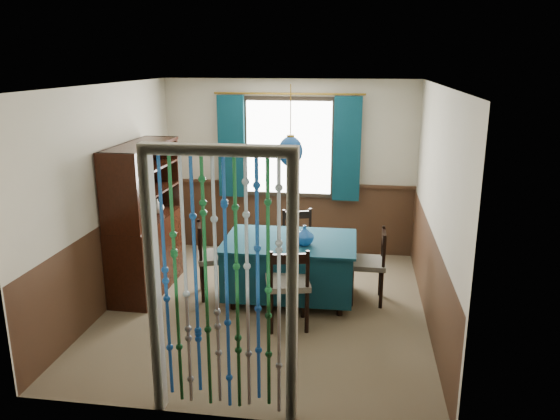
% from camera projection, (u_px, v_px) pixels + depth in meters
% --- Properties ---
extents(floor, '(4.00, 4.00, 0.00)m').
position_uv_depth(floor, '(266.00, 308.00, 6.27)').
color(floor, brown).
rests_on(floor, ground).
extents(ceiling, '(4.00, 4.00, 0.00)m').
position_uv_depth(ceiling, '(264.00, 85.00, 5.60)').
color(ceiling, silver).
rests_on(ceiling, ground).
extents(wall_back, '(3.60, 0.00, 3.60)m').
position_uv_depth(wall_back, '(289.00, 168.00, 7.84)').
color(wall_back, '#BCB39A').
rests_on(wall_back, ground).
extents(wall_front, '(3.60, 0.00, 3.60)m').
position_uv_depth(wall_front, '(219.00, 271.00, 4.03)').
color(wall_front, '#BCB39A').
rests_on(wall_front, ground).
extents(wall_left, '(0.00, 4.00, 4.00)m').
position_uv_depth(wall_left, '(109.00, 197.00, 6.19)').
color(wall_left, '#BCB39A').
rests_on(wall_left, ground).
extents(wall_right, '(0.00, 4.00, 4.00)m').
position_uv_depth(wall_right, '(435.00, 209.00, 5.68)').
color(wall_right, '#BCB39A').
rests_on(wall_right, ground).
extents(wainscot_back, '(3.60, 0.00, 3.60)m').
position_uv_depth(wainscot_back, '(289.00, 218.00, 8.03)').
color(wainscot_back, '#3E2617').
rests_on(wainscot_back, ground).
extents(wainscot_front, '(3.60, 0.00, 3.60)m').
position_uv_depth(wainscot_front, '(222.00, 360.00, 4.24)').
color(wainscot_front, '#3E2617').
rests_on(wainscot_front, ground).
extents(wainscot_left, '(0.00, 4.00, 4.00)m').
position_uv_depth(wainscot_left, '(116.00, 259.00, 6.39)').
color(wainscot_left, '#3E2617').
rests_on(wainscot_left, ground).
extents(wainscot_right, '(0.00, 4.00, 4.00)m').
position_uv_depth(wainscot_right, '(429.00, 276.00, 5.88)').
color(wainscot_right, '#3E2617').
rests_on(wainscot_right, ground).
extents(window, '(1.32, 0.12, 1.42)m').
position_uv_depth(window, '(289.00, 147.00, 7.71)').
color(window, black).
rests_on(window, wall_back).
extents(doorway, '(1.16, 0.12, 2.18)m').
position_uv_depth(doorway, '(222.00, 292.00, 4.14)').
color(doorway, silver).
rests_on(doorway, ground).
extents(dining_table, '(1.54, 1.08, 0.73)m').
position_uv_depth(dining_table, '(290.00, 265.00, 6.41)').
color(dining_table, '#0B2E3B').
rests_on(dining_table, floor).
extents(chair_near, '(0.53, 0.52, 0.91)m').
position_uv_depth(chair_near, '(288.00, 285.00, 5.70)').
color(chair_near, black).
rests_on(chair_near, floor).
extents(chair_far, '(0.54, 0.52, 0.87)m').
position_uv_depth(chair_far, '(299.00, 242.00, 7.07)').
color(chair_far, black).
rests_on(chair_far, floor).
extents(chair_left, '(0.55, 0.56, 0.91)m').
position_uv_depth(chair_left, '(214.00, 257.00, 6.49)').
color(chair_left, black).
rests_on(chair_left, floor).
extents(chair_right, '(0.42, 0.44, 0.88)m').
position_uv_depth(chair_right, '(370.00, 264.00, 6.33)').
color(chair_right, black).
rests_on(chair_right, floor).
extents(sideboard, '(0.50, 1.39, 1.81)m').
position_uv_depth(sideboard, '(146.00, 240.00, 6.65)').
color(sideboard, black).
rests_on(sideboard, floor).
extents(pendant_lamp, '(0.27, 0.27, 0.90)m').
position_uv_depth(pendant_lamp, '(290.00, 151.00, 6.05)').
color(pendant_lamp, olive).
rests_on(pendant_lamp, ceiling).
extents(vase_table, '(0.24, 0.24, 0.20)m').
position_uv_depth(vase_table, '(304.00, 236.00, 6.14)').
color(vase_table, navy).
rests_on(vase_table, dining_table).
extents(bowl_shelf, '(0.22, 0.22, 0.05)m').
position_uv_depth(bowl_shelf, '(141.00, 194.00, 6.27)').
color(bowl_shelf, beige).
rests_on(bowl_shelf, sideboard).
extents(vase_sideboard, '(0.24, 0.24, 0.20)m').
position_uv_depth(vase_sideboard, '(157.00, 205.00, 6.79)').
color(vase_sideboard, beige).
rests_on(vase_sideboard, sideboard).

